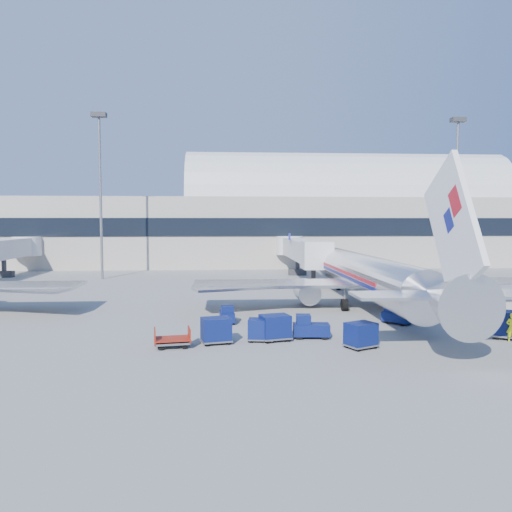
{
  "coord_description": "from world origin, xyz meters",
  "views": [
    {
      "loc": [
        -3.35,
        -39.67,
        7.96
      ],
      "look_at": [
        -0.32,
        6.0,
        4.76
      ],
      "focal_mm": 35.0,
      "sensor_mm": 36.0,
      "label": 1
    }
  ],
  "objects": [
    {
      "name": "ground",
      "position": [
        0.0,
        0.0,
        0.0
      ],
      "size": [
        260.0,
        260.0,
        0.0
      ],
      "primitive_type": "plane",
      "color": "gray",
      "rests_on": "ground"
    },
    {
      "name": "terminal",
      "position": [
        -13.6,
        55.96,
        7.52
      ],
      "size": [
        170.0,
        28.15,
        21.0
      ],
      "color": "#B2AA9E",
      "rests_on": "ground"
    },
    {
      "name": "airliner_main",
      "position": [
        10.0,
        4.51,
        2.93
      ],
      "size": [
        32.0,
        37.26,
        12.07
      ],
      "color": "silver",
      "rests_on": "ground"
    },
    {
      "name": "jetbridge_near",
      "position": [
        7.6,
        30.81,
        3.93
      ],
      "size": [
        4.4,
        27.5,
        6.25
      ],
      "color": "silver",
      "rests_on": "ground"
    },
    {
      "name": "mast_west",
      "position": [
        -20.0,
        30.0,
        14.79
      ],
      "size": [
        2.0,
        1.2,
        22.6
      ],
      "color": "slate",
      "rests_on": "ground"
    },
    {
      "name": "mast_east",
      "position": [
        30.0,
        30.0,
        14.79
      ],
      "size": [
        2.0,
        1.2,
        22.6
      ],
      "color": "slate",
      "rests_on": "ground"
    },
    {
      "name": "barrier_near",
      "position": [
        18.0,
        2.0,
        0.45
      ],
      "size": [
        3.0,
        0.55,
        0.9
      ],
      "primitive_type": "cube",
      "color": "#9E9E96",
      "rests_on": "ground"
    },
    {
      "name": "barrier_mid",
      "position": [
        21.3,
        2.0,
        0.45
      ],
      "size": [
        3.0,
        0.55,
        0.9
      ],
      "primitive_type": "cube",
      "color": "#9E9E96",
      "rests_on": "ground"
    },
    {
      "name": "tug_lead",
      "position": [
        2.53,
        -6.43,
        0.73
      ],
      "size": [
        2.55,
        1.43,
        1.6
      ],
      "rotation": [
        0.0,
        0.0,
        -0.08
      ],
      "color": "#0A154D",
      "rests_on": "ground"
    },
    {
      "name": "tug_right",
      "position": [
        10.08,
        -2.13,
        0.65
      ],
      "size": [
        2.31,
        2.35,
        1.43
      ],
      "rotation": [
        0.0,
        0.0,
        -0.81
      ],
      "color": "#0A154D",
      "rests_on": "ground"
    },
    {
      "name": "tug_left",
      "position": [
        -3.06,
        -1.09,
        0.65
      ],
      "size": [
        1.22,
        2.24,
        1.42
      ],
      "rotation": [
        0.0,
        0.0,
        1.63
      ],
      "color": "#0A154D",
      "rests_on": "ground"
    },
    {
      "name": "cart_train_a",
      "position": [
        0.09,
        -7.03,
        0.92
      ],
      "size": [
        2.28,
        1.96,
        1.73
      ],
      "rotation": [
        0.0,
        0.0,
        0.26
      ],
      "color": "#0A154D",
      "rests_on": "ground"
    },
    {
      "name": "cart_train_b",
      "position": [
        -0.88,
        -7.13,
        0.8
      ],
      "size": [
        1.87,
        1.53,
        1.5
      ],
      "rotation": [
        0.0,
        0.0,
        -0.15
      ],
      "color": "#0A154D",
      "rests_on": "ground"
    },
    {
      "name": "cart_train_c",
      "position": [
        -3.82,
        -7.56,
        0.9
      ],
      "size": [
        2.21,
        1.87,
        1.69
      ],
      "rotation": [
        0.0,
        0.0,
        0.23
      ],
      "color": "#0A154D",
      "rests_on": "ground"
    },
    {
      "name": "cart_solo_near",
      "position": [
        5.25,
        -9.37,
        0.87
      ],
      "size": [
        2.27,
        2.08,
        1.62
      ],
      "rotation": [
        0.0,
        0.0,
        0.46
      ],
      "color": "#0A154D",
      "rests_on": "ground"
    },
    {
      "name": "cart_solo_far",
      "position": [
        16.02,
        -7.64,
        1.01
      ],
      "size": [
        2.67,
        2.5,
        1.89
      ],
      "rotation": [
        0.0,
        0.0,
        -0.54
      ],
      "color": "#0A154D",
      "rests_on": "ground"
    },
    {
      "name": "cart_open_red",
      "position": [
        -6.55,
        -8.38,
        0.43
      ],
      "size": [
        2.46,
        1.91,
        0.6
      ],
      "rotation": [
        0.0,
        0.0,
        0.15
      ],
      "color": "slate",
      "rests_on": "ground"
    },
    {
      "name": "ramp_worker",
      "position": [
        15.61,
        -8.51,
        0.98
      ],
      "size": [
        0.85,
        0.81,
        1.95
      ],
      "primitive_type": "imported",
      "rotation": [
        0.0,
        0.0,
        2.48
      ],
      "color": "#B9D716",
      "rests_on": "ground"
    }
  ]
}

